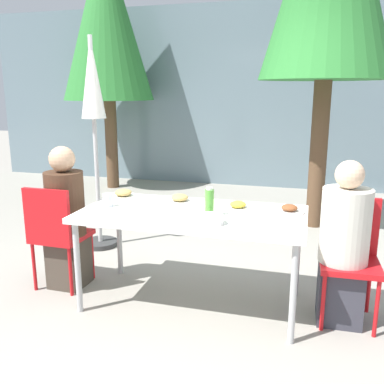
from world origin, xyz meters
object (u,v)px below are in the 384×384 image
at_px(chair_right, 349,250).
at_px(person_right, 343,248).
at_px(salad_bowl, 211,219).
at_px(chair_left, 56,230).
at_px(person_left, 66,221).
at_px(closed_umbrella, 93,103).
at_px(bottle, 209,202).
at_px(tree_behind_left, 106,19).
at_px(drinking_cup, 108,200).

bearing_deg(chair_right, person_right, 58.04).
bearing_deg(chair_right, salad_bowl, 19.74).
distance_m(chair_left, person_left, 0.11).
bearing_deg(person_left, closed_umbrella, 103.36).
xyz_separation_m(person_left, chair_right, (2.20, 0.09, -0.05)).
distance_m(chair_left, bottle, 1.32).
height_order(chair_right, tree_behind_left, tree_behind_left).
bearing_deg(chair_left, bottle, 0.58).
bearing_deg(drinking_cup, chair_left, -177.14).
bearing_deg(person_left, chair_left, -121.96).
distance_m(chair_right, bottle, 1.05).
height_order(salad_bowl, tree_behind_left, tree_behind_left).
bearing_deg(person_left, chair_right, 3.61).
relative_size(person_left, bottle, 5.61).
distance_m(chair_left, chair_right, 2.26).
relative_size(person_left, closed_umbrella, 0.56).
height_order(person_right, closed_umbrella, closed_umbrella).
distance_m(closed_umbrella, bottle, 1.87).
bearing_deg(bottle, drinking_cup, 177.25).
distance_m(chair_right, person_right, 0.10).
height_order(chair_right, salad_bowl, chair_right).
distance_m(person_right, closed_umbrella, 2.69).
distance_m(chair_left, person_right, 2.21).
distance_m(person_left, tree_behind_left, 4.35).
bearing_deg(drinking_cup, chair_right, 4.64).
bearing_deg(person_right, chair_left, 0.55).
bearing_deg(drinking_cup, salad_bowl, -14.13).
bearing_deg(chair_left, person_left, 58.04).
height_order(person_right, tree_behind_left, tree_behind_left).
height_order(bottle, drinking_cup, bottle).
bearing_deg(salad_bowl, bottle, 106.46).
relative_size(person_right, closed_umbrella, 0.55).
relative_size(chair_left, salad_bowl, 5.11).
distance_m(salad_bowl, tree_behind_left, 5.01).
xyz_separation_m(person_right, salad_bowl, (-0.88, -0.28, 0.22)).
relative_size(drinking_cup, tree_behind_left, 0.03).
bearing_deg(chair_left, closed_umbrella, 99.56).
relative_size(closed_umbrella, drinking_cup, 21.03).
bearing_deg(bottle, chair_left, 179.29).
height_order(chair_left, person_right, person_right).
relative_size(bottle, salad_bowl, 1.24).
bearing_deg(tree_behind_left, person_left, -69.63).
height_order(closed_umbrella, drinking_cup, closed_umbrella).
height_order(chair_left, drinking_cup, chair_left).
xyz_separation_m(chair_left, person_left, (0.05, 0.08, 0.05)).
distance_m(chair_right, salad_bowl, 1.03).
bearing_deg(chair_right, tree_behind_left, -46.22).
height_order(person_left, drinking_cup, person_left).
xyz_separation_m(bottle, tree_behind_left, (-2.55, 3.65, 1.86)).
xyz_separation_m(person_right, tree_behind_left, (-3.48, 3.55, 2.15)).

